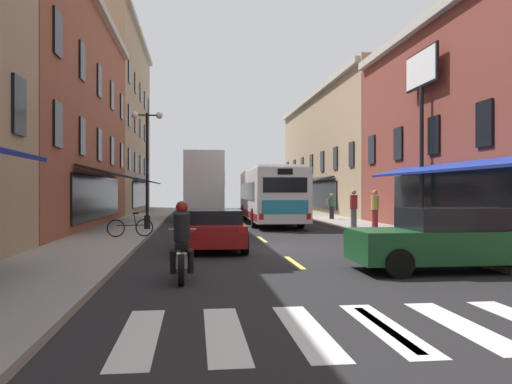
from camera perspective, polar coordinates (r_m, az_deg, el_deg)
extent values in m
cube|color=black|center=(17.12, 1.98, -6.33)|extent=(34.80, 80.00, 0.10)
cube|color=#DBCC4C|center=(7.53, 14.02, -14.26)|extent=(0.14, 2.40, 0.01)
cube|color=#DBCC4C|center=(13.69, 4.23, -7.72)|extent=(0.14, 2.40, 0.01)
cube|color=#DBCC4C|center=(20.07, 0.67, -5.22)|extent=(0.14, 2.40, 0.01)
cube|color=#DBCC4C|center=(26.51, -1.15, -3.92)|extent=(0.14, 2.40, 0.01)
cube|color=#DBCC4C|center=(32.97, -2.26, -3.13)|extent=(0.14, 2.40, 0.01)
cube|color=#DBCC4C|center=(39.44, -3.00, -2.60)|extent=(0.14, 2.40, 0.01)
cube|color=#DBCC4C|center=(45.93, -3.53, -2.21)|extent=(0.14, 2.40, 0.01)
cube|color=#DBCC4C|center=(52.41, -3.94, -1.92)|extent=(0.14, 2.40, 0.01)
cube|color=silver|center=(7.10, -12.73, -15.14)|extent=(0.50, 2.80, 0.01)
cube|color=silver|center=(7.08, -3.51, -15.19)|extent=(0.50, 2.80, 0.01)
cube|color=silver|center=(7.22, 5.54, -14.88)|extent=(0.50, 2.80, 0.01)
cube|color=silver|center=(7.53, 14.02, -14.26)|extent=(0.50, 2.80, 0.01)
cube|color=silver|center=(7.97, 21.64, -13.45)|extent=(0.50, 2.80, 0.01)
cube|color=gray|center=(17.23, -17.91, -5.89)|extent=(3.00, 80.00, 0.14)
cube|color=gray|center=(18.92, 20.01, -5.35)|extent=(3.00, 80.00, 0.14)
cube|color=black|center=(15.74, -24.63, 8.61)|extent=(0.10, 1.00, 1.60)
cube|color=brown|center=(28.49, -24.97, 7.89)|extent=(8.00, 19.90, 11.46)
cube|color=#B2AD9E|center=(28.75, -16.75, 18.86)|extent=(0.44, 19.40, 0.40)
cube|color=black|center=(27.24, -16.86, -0.56)|extent=(0.10, 12.00, 2.10)
cube|color=black|center=(27.14, -15.38, 1.97)|extent=(1.38, 11.20, 0.44)
cube|color=black|center=(19.55, -21.01, 6.95)|extent=(0.10, 1.00, 1.60)
cube|color=black|center=(23.42, -18.59, 5.82)|extent=(0.10, 1.00, 1.60)
cube|color=black|center=(27.34, -16.86, 5.00)|extent=(0.10, 1.00, 1.60)
cube|color=black|center=(31.27, -15.57, 4.38)|extent=(0.10, 1.00, 1.60)
cube|color=black|center=(35.22, -14.57, 3.90)|extent=(0.10, 1.00, 1.60)
cube|color=black|center=(20.18, -21.01, 16.01)|extent=(0.10, 1.00, 1.60)
cube|color=black|center=(23.96, -18.59, 13.45)|extent=(0.10, 1.00, 1.60)
cube|color=black|center=(27.79, -16.87, 11.59)|extent=(0.10, 1.00, 1.60)
cube|color=black|center=(31.67, -15.58, 10.17)|extent=(0.10, 1.00, 1.60)
cube|color=black|center=(35.57, -14.58, 9.05)|extent=(0.10, 1.00, 1.60)
cube|color=#9E8466|center=(48.02, -17.43, 7.34)|extent=(8.00, 19.90, 15.82)
cube|color=#B2AD9E|center=(48.98, -12.52, 16.24)|extent=(0.44, 19.40, 0.40)
cube|color=black|center=(47.06, -12.59, -0.28)|extent=(0.10, 12.00, 2.10)
cube|color=navy|center=(47.00, -11.73, 1.19)|extent=(1.38, 11.20, 0.44)
cube|color=black|center=(39.18, -13.78, 3.52)|extent=(0.10, 1.00, 1.60)
cube|color=black|center=(43.14, -13.13, 3.21)|extent=(0.10, 1.00, 1.60)
cube|color=black|center=(47.12, -12.59, 2.95)|extent=(0.10, 1.00, 1.60)
cube|color=black|center=(51.09, -12.13, 2.73)|extent=(0.10, 1.00, 1.60)
cube|color=black|center=(55.07, -11.74, 2.54)|extent=(0.10, 1.00, 1.60)
cube|color=black|center=(39.50, -13.78, 8.16)|extent=(0.10, 1.00, 1.60)
cube|color=black|center=(43.43, -13.13, 7.43)|extent=(0.10, 1.00, 1.60)
cube|color=black|center=(47.38, -12.59, 6.82)|extent=(0.10, 1.00, 1.60)
cube|color=black|center=(51.34, -12.14, 6.30)|extent=(0.10, 1.00, 1.60)
cube|color=black|center=(55.30, -11.75, 5.85)|extent=(0.10, 1.00, 1.60)
cube|color=black|center=(40.07, -13.78, 12.70)|extent=(0.10, 1.00, 1.60)
cube|color=black|center=(43.96, -13.13, 11.57)|extent=(0.10, 1.00, 1.60)
cube|color=black|center=(47.86, -12.59, 10.62)|extent=(0.10, 1.00, 1.60)
cube|color=black|center=(51.78, -12.14, 9.82)|extent=(0.10, 1.00, 1.60)
cube|color=black|center=(55.71, -11.75, 9.13)|extent=(0.10, 1.00, 1.60)
cube|color=black|center=(19.54, 23.84, -0.84)|extent=(0.10, 16.00, 2.10)
cube|color=navy|center=(19.21, 22.02, 2.73)|extent=(1.38, 14.93, 0.44)
cube|color=black|center=(19.68, 23.85, 6.90)|extent=(0.10, 1.00, 1.60)
cube|color=black|center=(23.02, 18.99, 5.92)|extent=(0.10, 1.00, 1.60)
cube|color=black|center=(26.48, 15.39, 5.16)|extent=(0.10, 1.00, 1.60)
cube|color=black|center=(30.03, 12.64, 4.56)|extent=(0.10, 1.00, 1.60)
cube|color=#9E8466|center=(45.79, 11.07, 4.18)|extent=(8.00, 26.57, 10.24)
cube|color=#B2AD9E|center=(45.31, 6.05, 10.31)|extent=(0.44, 26.07, 0.40)
cube|color=black|center=(44.61, 6.12, -0.30)|extent=(0.10, 16.00, 2.10)
cube|color=black|center=(44.46, 5.23, 1.25)|extent=(1.38, 14.93, 0.44)
cube|color=black|center=(33.64, 10.48, 4.08)|extent=(0.10, 1.00, 1.60)
cube|color=black|center=(37.29, 8.74, 3.70)|extent=(0.10, 1.00, 1.60)
cube|color=black|center=(40.97, 7.31, 3.37)|extent=(0.10, 1.00, 1.60)
cube|color=black|center=(44.67, 6.12, 3.11)|extent=(0.10, 1.00, 1.60)
cube|color=black|center=(48.38, 5.11, 2.88)|extent=(0.10, 1.00, 1.60)
cube|color=black|center=(52.11, 4.25, 2.68)|extent=(0.10, 1.00, 1.60)
cube|color=black|center=(55.85, 3.50, 2.51)|extent=(0.10, 1.00, 1.60)
cylinder|color=black|center=(23.26, 17.76, 3.54)|extent=(0.18, 0.18, 6.25)
cylinder|color=black|center=(23.27, 17.76, -3.86)|extent=(0.40, 0.40, 0.24)
cube|color=black|center=(23.80, 17.77, 12.79)|extent=(0.10, 2.98, 1.57)
cube|color=white|center=(23.77, 17.63, 12.80)|extent=(0.04, 2.82, 1.41)
cube|color=white|center=(23.82, 17.90, 12.78)|extent=(0.04, 2.82, 1.41)
cube|color=white|center=(29.37, 1.52, -0.29)|extent=(2.79, 11.50, 2.63)
cube|color=silver|center=(29.40, 1.52, 2.40)|extent=(2.56, 10.30, 0.16)
cube|color=black|center=(29.67, 1.45, 0.07)|extent=(2.78, 9.10, 0.96)
cube|color=maroon|center=(29.40, 1.52, -2.36)|extent=(2.81, 11.10, 0.36)
cube|color=black|center=(35.02, 0.37, 0.08)|extent=(2.25, 0.17, 1.10)
cube|color=black|center=(23.74, 3.21, 0.78)|extent=(2.05, 0.16, 0.70)
cube|color=teal|center=(23.74, 3.22, -1.67)|extent=(2.15, 0.14, 0.64)
cube|color=black|center=(23.75, 3.22, 2.26)|extent=(0.70, 0.11, 0.28)
cube|color=red|center=(23.61, 0.59, -2.73)|extent=(0.20, 0.08, 0.28)
cube|color=red|center=(23.94, 5.81, -2.69)|extent=(0.20, 0.08, 0.28)
cylinder|color=black|center=(32.99, -1.31, -2.27)|extent=(0.32, 1.01, 1.00)
cylinder|color=black|center=(33.25, 2.74, -2.25)|extent=(0.32, 1.01, 1.00)
cylinder|color=black|center=(26.08, -0.17, -2.90)|extent=(0.32, 1.01, 1.00)
cylinder|color=black|center=(26.40, 4.92, -2.86)|extent=(0.32, 1.01, 1.00)
cube|color=#B21E19|center=(37.28, -5.68, -0.38)|extent=(2.36, 2.51, 2.40)
cube|color=black|center=(38.47, -5.67, 0.90)|extent=(2.00, 0.15, 0.80)
cube|color=silver|center=(33.16, -5.71, 1.18)|extent=(2.54, 5.83, 3.57)
cube|color=maroon|center=(33.18, -3.60, 1.48)|extent=(0.14, 3.46, 0.90)
cube|color=black|center=(34.41, -5.70, -2.08)|extent=(2.09, 7.88, 0.24)
cylinder|color=black|center=(37.12, -7.38, -2.08)|extent=(0.30, 0.91, 0.90)
cylinder|color=black|center=(37.11, -3.98, -2.08)|extent=(0.30, 0.91, 0.90)
cylinder|color=black|center=(32.35, -7.67, -2.40)|extent=(0.30, 0.91, 0.90)
cylinder|color=black|center=(32.34, -3.77, -2.40)|extent=(0.30, 0.91, 0.90)
cube|color=silver|center=(44.67, -6.22, -1.54)|extent=(1.90, 4.82, 0.68)
cube|color=black|center=(44.47, -6.22, -0.84)|extent=(1.70, 2.62, 0.48)
cube|color=red|center=(42.31, -7.23, -1.31)|extent=(0.20, 0.06, 0.14)
cube|color=red|center=(42.29, -5.28, -1.31)|extent=(0.20, 0.06, 0.14)
cylinder|color=black|center=(46.39, -7.25, -1.80)|extent=(0.23, 0.64, 0.64)
cylinder|color=black|center=(46.37, -5.14, -1.80)|extent=(0.23, 0.64, 0.64)
cylinder|color=black|center=(43.01, -7.38, -1.95)|extent=(0.23, 0.64, 0.64)
cylinder|color=black|center=(42.99, -5.11, -1.95)|extent=(0.23, 0.64, 0.64)
cube|color=maroon|center=(16.73, -4.51, -4.40)|extent=(1.85, 4.51, 0.63)
cube|color=black|center=(16.52, -4.49, -2.71)|extent=(1.65, 2.45, 0.44)
cube|color=red|center=(14.51, -7.12, -4.24)|extent=(0.20, 0.06, 0.14)
cube|color=red|center=(14.54, -1.57, -4.23)|extent=(0.20, 0.06, 0.14)
cylinder|color=black|center=(18.28, -7.21, -4.75)|extent=(0.23, 0.64, 0.64)
cylinder|color=black|center=(18.31, -1.99, -4.74)|extent=(0.23, 0.64, 0.64)
cylinder|color=black|center=(15.23, -7.54, -5.73)|extent=(0.23, 0.64, 0.64)
cylinder|color=black|center=(15.26, -1.26, -5.72)|extent=(0.23, 0.64, 0.64)
cube|color=#144723|center=(13.02, 20.75, -5.47)|extent=(4.69, 1.87, 0.73)
cube|color=black|center=(13.07, 21.48, -2.80)|extent=(2.53, 1.70, 0.53)
cylinder|color=black|center=(11.59, 15.47, -7.58)|extent=(0.64, 0.22, 0.64)
cylinder|color=black|center=(13.21, 12.61, -6.63)|extent=(0.64, 0.22, 0.64)
cylinder|color=black|center=(14.61, 24.92, -5.99)|extent=(0.64, 0.22, 0.64)
cylinder|color=black|center=(11.87, -8.09, -7.45)|extent=(0.10, 0.62, 0.62)
cylinder|color=black|center=(10.44, -8.23, -8.49)|extent=(0.12, 0.62, 0.62)
cylinder|color=#B2B2B7|center=(11.72, -8.10, -6.07)|extent=(0.07, 0.33, 0.68)
ellipsoid|color=black|center=(11.27, -8.14, -5.29)|extent=(0.32, 0.56, 0.28)
cube|color=black|center=(10.88, -8.18, -5.86)|extent=(0.26, 0.56, 0.12)
cube|color=#B2B2B7|center=(11.14, -8.15, -7.48)|extent=(0.24, 0.40, 0.30)
cylinder|color=#B2B2B7|center=(11.58, -8.11, -4.10)|extent=(0.62, 0.04, 0.04)
cylinder|color=black|center=(10.92, -8.17, -3.78)|extent=(0.34, 0.46, 0.66)
sphere|color=maroon|center=(11.01, -8.16, -1.66)|extent=(0.26, 0.26, 0.26)
cylinder|color=black|center=(11.03, -9.11, -7.56)|extent=(0.14, 0.36, 0.56)
cylinder|color=black|center=(11.02, -7.22, -7.56)|extent=(0.14, 0.36, 0.56)
torus|color=black|center=(20.19, -15.16, -3.87)|extent=(0.66, 0.17, 0.66)
torus|color=black|center=(20.26, -12.19, -3.85)|extent=(0.66, 0.17, 0.66)
cylinder|color=black|center=(20.21, -13.67, -3.58)|extent=(0.99, 0.23, 0.04)
cylinder|color=black|center=(20.21, -13.16, -3.07)|extent=(0.14, 0.06, 0.50)
cube|color=black|center=(20.20, -13.11, -2.30)|extent=(0.22, 0.16, 0.06)
cylinder|color=black|center=(20.16, -14.94, -2.31)|extent=(0.12, 0.48, 0.03)
cylinder|color=black|center=(32.35, 8.33, -2.27)|extent=(0.28, 0.28, 0.77)
cylinder|color=#33663F|center=(32.33, 8.33, -1.07)|extent=(0.36, 0.36, 0.59)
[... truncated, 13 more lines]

